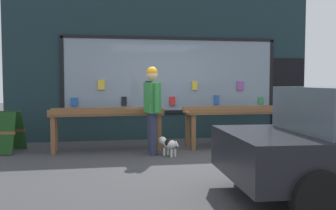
# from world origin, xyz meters

# --- Properties ---
(ground_plane) EXTENTS (40.00, 40.00, 0.00)m
(ground_plane) POSITION_xyz_m (0.00, 0.00, 0.00)
(ground_plane) COLOR #38383A
(shopfront_facade) EXTENTS (7.76, 0.29, 3.75)m
(shopfront_facade) POSITION_xyz_m (0.05, 2.39, 1.85)
(shopfront_facade) COLOR #192D33
(shopfront_facade) RESTS_ON ground_plane
(display_table_left) EXTENTS (2.39, 0.65, 0.90)m
(display_table_left) POSITION_xyz_m (-1.46, 0.94, 0.72)
(display_table_left) COLOR brown
(display_table_left) RESTS_ON ground_plane
(display_table_right) EXTENTS (2.39, 0.72, 0.90)m
(display_table_right) POSITION_xyz_m (1.46, 0.94, 0.72)
(display_table_right) COLOR brown
(display_table_right) RESTS_ON ground_plane
(person_browsing) EXTENTS (0.30, 0.68, 1.77)m
(person_browsing) POSITION_xyz_m (-0.57, 0.30, 1.05)
(person_browsing) COLOR #2D334C
(person_browsing) RESTS_ON ground_plane
(small_dog) EXTENTS (0.37, 0.52, 0.36)m
(small_dog) POSITION_xyz_m (-0.27, 0.14, 0.25)
(small_dog) COLOR white
(small_dog) RESTS_ON ground_plane
(sandwich_board_sign) EXTENTS (0.72, 0.83, 0.85)m
(sandwich_board_sign) POSITION_xyz_m (-3.54, 1.09, 0.43)
(sandwich_board_sign) COLOR #193F19
(sandwich_board_sign) RESTS_ON ground_plane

